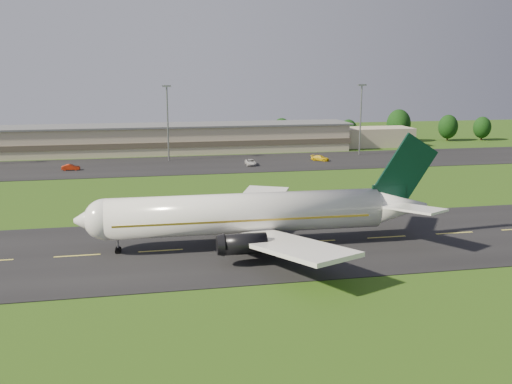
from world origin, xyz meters
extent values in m
plane|color=#224511|center=(0.00, 0.00, 0.00)|extent=(360.00, 360.00, 0.00)
cube|color=black|center=(0.00, 0.00, 0.05)|extent=(220.00, 30.00, 0.10)
cube|color=black|center=(0.00, 72.00, 0.05)|extent=(260.00, 30.00, 0.10)
cylinder|color=white|center=(11.82, 0.00, 4.80)|extent=(38.09, 6.27, 5.60)
sphere|color=white|center=(-7.18, 0.34, 4.80)|extent=(5.60, 5.60, 5.60)
cone|color=white|center=(-9.18, 0.37, 4.80)|extent=(4.09, 5.45, 5.38)
cone|color=white|center=(34.31, -0.40, 4.80)|extent=(9.10, 5.65, 5.49)
cube|color=olive|center=(11.32, 0.01, 4.45)|extent=(35.09, 6.26, 0.28)
cube|color=black|center=(-7.78, 0.35, 5.35)|extent=(2.05, 3.03, 0.65)
cube|color=white|center=(15.12, -11.06, 3.30)|extent=(13.86, 20.20, 2.20)
cube|color=white|center=(15.51, 10.94, 3.30)|extent=(14.37, 20.16, 2.20)
cube|color=white|center=(34.23, -5.40, 5.70)|extent=(7.42, 9.39, 0.91)
cube|color=white|center=(34.40, 4.60, 5.70)|extent=(7.62, 9.37, 0.91)
cube|color=black|center=(32.82, -0.37, 6.60)|extent=(5.01, 0.64, 3.00)
cube|color=black|center=(35.31, -0.41, 10.30)|extent=(9.44, 0.62, 10.55)
cylinder|color=black|center=(10.18, -7.97, 2.90)|extent=(5.65, 2.80, 2.70)
cylinder|color=black|center=(10.46, 8.03, 2.90)|extent=(5.65, 2.80, 2.70)
cube|color=tan|center=(0.00, 96.00, 4.00)|extent=(120.00, 15.00, 8.00)
cube|color=#4C4438|center=(0.00, 96.00, 3.20)|extent=(121.00, 15.40, 1.60)
cube|color=#595B60|center=(0.00, 96.00, 8.15)|extent=(122.00, 16.00, 0.50)
cube|color=tan|center=(70.00, 98.00, 3.00)|extent=(28.00, 11.00, 6.00)
cylinder|color=gray|center=(5.00, 80.00, 10.00)|extent=(0.44, 0.44, 20.00)
cube|color=gray|center=(5.00, 80.00, 20.10)|extent=(2.40, 1.20, 0.50)
cylinder|color=gray|center=(60.00, 80.00, 10.00)|extent=(0.44, 0.44, 20.00)
cube|color=gray|center=(60.00, 80.00, 20.10)|extent=(2.40, 1.20, 0.50)
cylinder|color=black|center=(-37.43, 106.85, 1.14)|extent=(0.56, 0.56, 2.28)
ellipsoid|color=black|center=(-37.43, 106.85, 3.93)|extent=(5.33, 5.33, 6.66)
cylinder|color=black|center=(43.05, 106.01, 1.40)|extent=(0.56, 0.56, 2.80)
ellipsoid|color=black|center=(43.05, 106.01, 4.81)|extent=(6.52, 6.52, 8.15)
cylinder|color=black|center=(66.07, 105.81, 1.27)|extent=(0.56, 0.56, 2.55)
ellipsoid|color=black|center=(66.07, 105.81, 4.39)|extent=(5.94, 5.94, 7.43)
cylinder|color=black|center=(84.70, 107.13, 1.75)|extent=(0.56, 0.56, 3.50)
ellipsoid|color=black|center=(84.70, 107.13, 6.03)|extent=(8.17, 8.17, 10.21)
cylinder|color=black|center=(102.87, 106.28, 1.43)|extent=(0.56, 0.56, 2.85)
ellipsoid|color=black|center=(102.87, 106.28, 4.91)|extent=(6.66, 6.66, 8.32)
cylinder|color=black|center=(115.55, 105.50, 1.30)|extent=(0.56, 0.56, 2.60)
ellipsoid|color=black|center=(115.55, 105.50, 4.48)|extent=(6.07, 6.07, 7.58)
imported|color=#A4230A|center=(-19.46, 69.03, 0.82)|extent=(4.42, 1.71, 1.44)
imported|color=silver|center=(25.46, 67.97, 0.83)|extent=(2.64, 5.37, 1.47)
imported|color=yellow|center=(45.36, 71.29, 0.83)|extent=(5.19, 4.82, 1.47)
camera|label=1|loc=(-1.81, -75.59, 24.31)|focal=40.00mm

